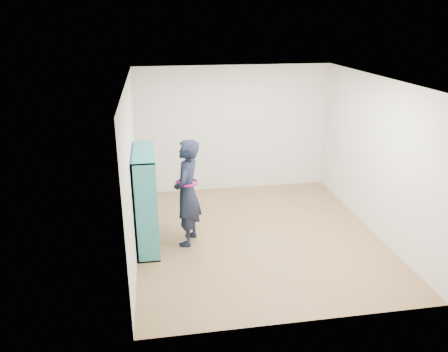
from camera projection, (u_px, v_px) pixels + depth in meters
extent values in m
plane|color=olive|center=(257.00, 236.00, 7.40)|extent=(4.50, 4.50, 0.00)
plane|color=white|center=(262.00, 80.00, 6.50)|extent=(4.50, 4.50, 0.00)
cube|color=silver|center=(132.00, 170.00, 6.65)|extent=(0.02, 4.50, 2.60)
cube|color=silver|center=(376.00, 157.00, 7.26)|extent=(0.02, 4.50, 2.60)
cube|color=silver|center=(234.00, 129.00, 9.04)|extent=(4.00, 0.02, 2.60)
cube|color=silver|center=(308.00, 226.00, 4.87)|extent=(4.00, 0.02, 2.60)
cube|color=teal|center=(146.00, 215.00, 6.33)|extent=(0.35, 0.02, 1.58)
cube|color=teal|center=(146.00, 186.00, 7.40)|extent=(0.35, 0.02, 1.58)
cube|color=teal|center=(149.00, 243.00, 7.13)|extent=(0.35, 1.19, 0.02)
cube|color=teal|center=(143.00, 152.00, 6.60)|extent=(0.35, 1.19, 0.02)
cube|color=teal|center=(136.00, 200.00, 6.84)|extent=(0.02, 1.19, 1.58)
cube|color=teal|center=(146.00, 204.00, 6.69)|extent=(0.32, 0.02, 1.53)
cube|color=teal|center=(146.00, 195.00, 7.04)|extent=(0.32, 0.02, 1.53)
cube|color=teal|center=(148.00, 221.00, 7.00)|extent=(0.32, 1.14, 0.02)
cube|color=teal|center=(146.00, 199.00, 6.87)|extent=(0.32, 1.14, 0.02)
cube|color=teal|center=(145.00, 177.00, 6.73)|extent=(0.32, 1.14, 0.02)
cube|color=beige|center=(150.00, 252.00, 6.76)|extent=(0.22, 0.14, 0.06)
cube|color=black|center=(149.00, 225.00, 6.55)|extent=(0.18, 0.16, 0.26)
cube|color=maroon|center=(147.00, 201.00, 6.41)|extent=(0.18, 0.16, 0.29)
cube|color=silver|center=(146.00, 183.00, 6.37)|extent=(0.22, 0.14, 0.06)
cube|color=navy|center=(150.00, 237.00, 7.04)|extent=(0.18, 0.16, 0.22)
cube|color=brown|center=(149.00, 216.00, 6.90)|extent=(0.18, 0.16, 0.23)
cube|color=#BFB28C|center=(147.00, 196.00, 6.84)|extent=(0.22, 0.14, 0.08)
cube|color=#26594C|center=(146.00, 171.00, 6.64)|extent=(0.18, 0.16, 0.20)
cube|color=beige|center=(150.00, 225.00, 7.38)|extent=(0.18, 0.16, 0.29)
cube|color=black|center=(149.00, 209.00, 7.33)|extent=(0.22, 0.14, 0.06)
cube|color=maroon|center=(148.00, 185.00, 7.12)|extent=(0.18, 0.16, 0.23)
cube|color=silver|center=(146.00, 162.00, 6.99)|extent=(0.18, 0.16, 0.25)
imported|color=black|center=(187.00, 193.00, 6.90)|extent=(0.60, 0.74, 1.74)
torus|color=#B50D69|center=(187.00, 182.00, 6.84)|extent=(0.46, 0.46, 0.04)
cube|color=silver|center=(179.00, 183.00, 6.97)|extent=(0.03, 0.09, 0.13)
cube|color=black|center=(179.00, 183.00, 6.97)|extent=(0.03, 0.09, 0.12)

